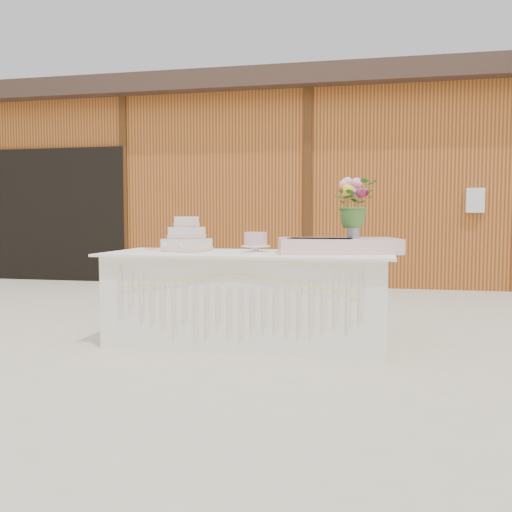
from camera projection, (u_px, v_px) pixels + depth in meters
The scene contains 9 objects.
ground at pixel (249, 343), 4.84m from camera, with size 80.00×80.00×0.00m, color beige.
barn at pixel (320, 184), 10.57m from camera, with size 12.60×4.60×3.30m.
cake_table at pixel (248, 298), 4.81m from camera, with size 2.40×1.00×0.77m.
wedding_cake at pixel (187, 240), 4.93m from camera, with size 0.41×0.41×0.30m.
pink_cake_stand at pixel (256, 241), 4.74m from camera, with size 0.24×0.24×0.17m.
satin_runner at pixel (338, 246), 4.73m from camera, with size 0.97×0.56×0.12m, color beige.
flower_vase at pixel (354, 230), 4.75m from camera, with size 0.10×0.10×0.14m, color #ADADB2.
bouquet at pixel (354, 198), 4.73m from camera, with size 0.36×0.31×0.40m, color #40702C.
loose_flowers at pixel (148, 249), 5.12m from camera, with size 0.15×0.37×0.02m, color pink, non-canonical shape.
Camera 1 is at (1.08, -4.65, 1.07)m, focal length 40.00 mm.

